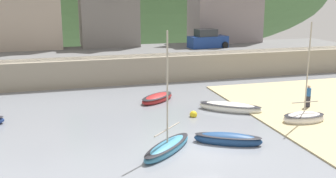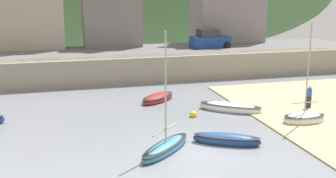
{
  "view_description": "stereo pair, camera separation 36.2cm",
  "coord_description": "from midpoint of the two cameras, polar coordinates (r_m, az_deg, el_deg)",
  "views": [
    {
      "loc": [
        -7.59,
        -19.47,
        8.33
      ],
      "look_at": [
        -0.4,
        6.23,
        1.82
      ],
      "focal_mm": 43.57,
      "sensor_mm": 36.0,
      "label": 1
    },
    {
      "loc": [
        -7.24,
        -19.56,
        8.33
      ],
      "look_at": [
        -0.4,
        6.23,
        1.82
      ],
      "focal_mm": 43.57,
      "sensor_mm": 36.0,
      "label": 2
    }
  ],
  "objects": [
    {
      "name": "motorboat_with_cabin",
      "position": [
        27.62,
        18.11,
        -3.85
      ],
      "size": [
        2.87,
        1.45,
        6.66
      ],
      "rotation": [
        0.0,
        0.0,
        -0.02
      ],
      "color": "white",
      "rests_on": "ground"
    },
    {
      "name": "sailboat_far_left",
      "position": [
        29.1,
        8.32,
        -2.56
      ],
      "size": [
        4.39,
        3.67,
        0.81
      ],
      "rotation": [
        0.0,
        0.0,
        -0.63
      ],
      "color": "white",
      "rests_on": "ground"
    },
    {
      "name": "mooring_buoy",
      "position": [
        27.54,
        3.2,
        -3.59
      ],
      "size": [
        0.51,
        0.51,
        0.51
      ],
      "color": "yellow",
      "rests_on": "ground"
    },
    {
      "name": "person_on_slipway",
      "position": [
        30.85,
        18.72,
        -0.81
      ],
      "size": [
        0.34,
        0.34,
        1.62
      ],
      "color": "#282833",
      "rests_on": "ground"
    },
    {
      "name": "fishing_boat_green",
      "position": [
        31.37,
        -1.85,
        -1.29
      ],
      "size": [
        3.56,
        3.39,
        0.68
      ],
      "rotation": [
        0.0,
        0.0,
        0.73
      ],
      "color": "#A32325",
      "rests_on": "ground"
    },
    {
      "name": "sailboat_nearest_shore",
      "position": [
        21.73,
        -0.57,
        -8.1
      ],
      "size": [
        3.85,
        3.84,
        6.53
      ],
      "rotation": [
        0.0,
        0.0,
        0.78
      ],
      "color": "teal",
      "rests_on": "ground"
    },
    {
      "name": "parked_car_near_slipway",
      "position": [
        43.36,
        5.29,
        6.86
      ],
      "size": [
        4.25,
        2.11,
        1.95
      ],
      "rotation": [
        0.0,
        0.0,
        0.1
      ],
      "color": "navy",
      "rests_on": "ground"
    },
    {
      "name": "quay_seawall",
      "position": [
        38.39,
        -4.25,
        3.2
      ],
      "size": [
        48.0,
        9.4,
        2.4
      ],
      "color": "gray",
      "rests_on": "ground"
    },
    {
      "name": "waterfront_building_centre",
      "position": [
        45.1,
        -8.61,
        11.49
      ],
      "size": [
        6.34,
        5.09,
        8.43
      ],
      "color": "slate",
      "rests_on": "ground"
    },
    {
      "name": "waterfront_building_left",
      "position": [
        44.82,
        -19.5,
        11.28
      ],
      "size": [
        7.1,
        4.77,
        9.09
      ],
      "color": "#A69787",
      "rests_on": "ground"
    },
    {
      "name": "dinghy_open_wooden",
      "position": [
        23.01,
        7.92,
        -6.99
      ],
      "size": [
        3.84,
        2.67,
        0.81
      ],
      "rotation": [
        0.0,
        0.0,
        -0.48
      ],
      "color": "navy",
      "rests_on": "ground"
    }
  ]
}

